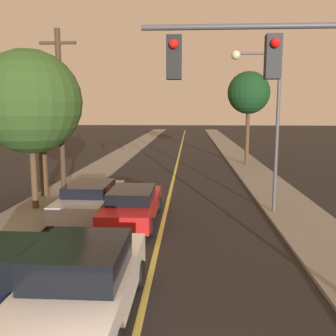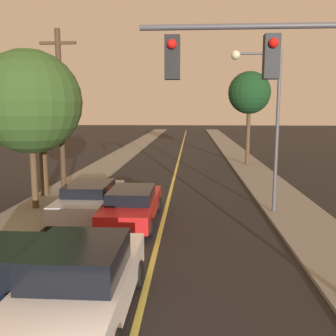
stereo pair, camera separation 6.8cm
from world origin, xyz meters
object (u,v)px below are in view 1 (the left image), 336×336
Objects in this scene: tree_left_near at (30,102)px; tree_left_far at (40,98)px; car_outer_lane_second at (91,198)px; tree_right_near at (249,93)px; car_near_lane_second at (133,204)px; streetlamp_right at (266,108)px; utility_pole_left at (61,114)px; traffic_signal_mast at (287,100)px; car_near_lane_front at (83,280)px.

tree_left_far is at bearing 102.38° from tree_left_near.
car_outer_lane_second is 0.74× the size of tree_right_near.
car_near_lane_second is at bearing -18.06° from tree_left_near.
streetlamp_right is at bearing 15.91° from car_near_lane_second.
car_outer_lane_second is at bearing -14.19° from tree_left_near.
utility_pole_left is 1.58m from tree_left_near.
car_outer_lane_second is 5.92m from tree_left_far.
car_near_lane_second is at bearing -23.28° from car_outer_lane_second.
streetlamp_right is (0.95, 7.08, -0.14)m from traffic_signal_mast.
car_near_lane_second is at bearing -113.55° from tree_right_near.
traffic_signal_mast is (4.19, 1.07, 3.64)m from car_near_lane_front.
tree_right_near is (11.43, 11.13, 0.68)m from tree_left_far.
tree_right_near reaches higher than car_near_lane_second.
tree_left_far is (-4.92, 10.48, 3.96)m from car_near_lane_front.
traffic_signal_mast reaches higher than car_outer_lane_second.
car_near_lane_second is 6.03m from tree_left_near.
car_near_lane_second is at bearing -36.87° from utility_pole_left.
utility_pole_left is at bearing -39.51° from tree_left_far.
tree_left_near is at bearing -128.96° from tree_right_near.
car_near_lane_front is 9.97m from tree_left_near.
streetlamp_right is at bearing -95.79° from tree_right_near.
tree_left_near is at bearing 161.94° from car_near_lane_second.
tree_left_near is 2.42m from tree_left_far.
traffic_signal_mast is at bearing 14.38° from car_near_lane_front.
tree_left_far reaches higher than traffic_signal_mast.
tree_left_near is (-0.83, -1.24, 0.50)m from utility_pole_left.
car_near_lane_front is 0.74× the size of tree_left_far.
utility_pole_left is at bearing 110.86° from car_near_lane_front.
car_near_lane_front is at bearing -165.62° from traffic_signal_mast.
tree_right_near is (8.32, 14.14, 4.73)m from car_outer_lane_second.
tree_right_near is (10.08, 12.25, 1.40)m from utility_pole_left.
car_near_lane_front is 23.05m from tree_right_near.
utility_pole_left is (-7.76, 8.30, -0.40)m from traffic_signal_mast.
car_near_lane_front is 0.66× the size of tree_right_near.
tree_right_near reaches higher than tree_left_far.
tree_left_near reaches higher than car_near_lane_second.
streetlamp_right reaches higher than car_near_lane_front.
tree_right_near is at bearing 84.21° from streetlamp_right.
car_near_lane_second is 16.97m from tree_right_near.
traffic_signal_mast is 0.94× the size of streetlamp_right.
car_near_lane_front reaches higher than car_near_lane_second.
car_near_lane_second is 1.98m from car_outer_lane_second.
tree_left_near is (-9.54, -0.03, 0.24)m from streetlamp_right.
traffic_signal_mast is 13.10m from tree_left_far.
car_near_lane_second is 0.73× the size of tree_right_near.
utility_pole_left reaches higher than car_near_lane_front.
streetlamp_right reaches higher than traffic_signal_mast.
streetlamp_right is 10.34m from tree_left_far.
tree_left_near is at bearing -77.62° from tree_left_far.
tree_left_near is (-2.59, 0.65, 3.82)m from car_outer_lane_second.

